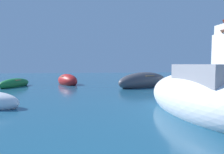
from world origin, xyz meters
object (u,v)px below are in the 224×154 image
(moored_boat_0, at_px, (204,80))
(moored_boat_3, at_px, (15,84))
(moored_boat_4, at_px, (198,98))
(moored_boat_6, at_px, (144,81))
(moored_boat_5, at_px, (67,81))

(moored_boat_0, bearing_deg, moored_boat_3, 110.11)
(moored_boat_4, xyz_separation_m, moored_boat_6, (0.65, 9.87, -0.22))
(moored_boat_4, relative_size, moored_boat_5, 1.71)
(moored_boat_0, relative_size, moored_boat_6, 0.82)
(moored_boat_0, height_order, moored_boat_6, moored_boat_6)
(moored_boat_5, distance_m, moored_boat_6, 7.67)
(moored_boat_0, relative_size, moored_boat_4, 0.74)
(moored_boat_5, bearing_deg, moored_boat_0, 54.95)
(moored_boat_4, height_order, moored_boat_6, moored_boat_4)
(moored_boat_6, bearing_deg, moored_boat_5, 125.69)
(moored_boat_0, distance_m, moored_boat_4, 12.83)
(moored_boat_0, xyz_separation_m, moored_boat_5, (-13.53, 2.03, -0.04))
(moored_boat_6, bearing_deg, moored_boat_3, 141.52)
(moored_boat_4, xyz_separation_m, moored_boat_5, (-6.46, 12.74, -0.32))
(moored_boat_3, relative_size, moored_boat_6, 0.61)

